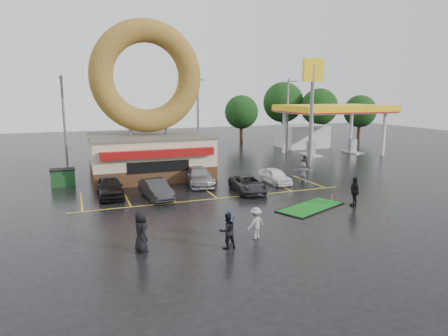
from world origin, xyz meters
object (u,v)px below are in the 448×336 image
object	(u,v)px
car_dgrey	(156,189)
car_grey	(248,184)
dumpster	(63,178)
streetlight_mid	(198,116)
shell_sign	(312,92)
car_black	(110,187)
streetlight_right	(288,113)
person_blue	(230,224)
car_silver	(198,176)
person_cameraman	(354,192)
streetlight_left	(64,119)
putting_green	(311,207)
gas_station	(319,122)
donut_shop	(149,126)
car_white	(275,176)

from	to	relation	value
car_dgrey	car_grey	bearing A→B (deg)	-12.42
dumpster	streetlight_mid	bearing A→B (deg)	31.33
shell_sign	car_black	size ratio (longest dim) A/B	2.47
streetlight_right	person_blue	distance (m)	32.00
car_silver	person_cameraman	distance (m)	12.28
streetlight_mid	car_grey	xyz separation A→B (m)	(-1.26, -16.54, -4.17)
streetlight_left	putting_green	distance (m)	26.01
dumpster	person_cameraman	bearing A→B (deg)	-38.14
car_black	car_silver	distance (m)	7.19
streetlight_mid	person_blue	world-z (taller)	streetlight_mid
dumpster	gas_station	bearing A→B (deg)	15.06
donut_shop	car_black	world-z (taller)	donut_shop
gas_station	streetlight_left	size ratio (longest dim) A/B	1.52
streetlight_mid	dumpster	distance (m)	17.63
car_black	person_blue	bearing A→B (deg)	-64.02
shell_sign	streetlight_mid	world-z (taller)	shell_sign
car_silver	dumpster	distance (m)	10.80
putting_green	streetlight_left	bearing A→B (deg)	125.49
streetlight_mid	car_white	xyz separation A→B (m)	(2.01, -14.69, -4.15)
shell_sign	car_black	bearing A→B (deg)	-164.57
gas_station	putting_green	distance (m)	26.84
streetlight_left	car_white	bearing A→B (deg)	-40.54
gas_station	person_blue	world-z (taller)	gas_station
gas_station	person_blue	bearing A→B (deg)	-131.25
dumpster	putting_green	size ratio (longest dim) A/B	0.34
streetlight_right	putting_green	bearing A→B (deg)	-116.03
gas_station	person_blue	xyz separation A→B (m)	(-22.05, -25.14, -2.93)
streetlight_mid	person_cameraman	world-z (taller)	streetlight_mid
streetlight_left	person_blue	world-z (taller)	streetlight_left
car_grey	person_cameraman	xyz separation A→B (m)	(5.00, -5.91, 0.36)
donut_shop	car_dgrey	size ratio (longest dim) A/B	3.31
donut_shop	streetlight_right	distance (m)	21.00
shell_sign	streetlight_mid	size ratio (longest dim) A/B	1.18
car_grey	person_blue	bearing A→B (deg)	-113.01
streetlight_right	car_dgrey	distance (m)	26.58
donut_shop	streetlight_mid	bearing A→B (deg)	48.62
streetlight_right	streetlight_left	bearing A→B (deg)	-175.60
gas_station	shell_sign	bearing A→B (deg)	-128.07
streetlight_mid	car_white	size ratio (longest dim) A/B	2.43
dumpster	streetlight_right	bearing A→B (deg)	19.40
donut_shop	person_blue	world-z (taller)	donut_shop
person_cameraman	streetlight_left	bearing A→B (deg)	-126.56
donut_shop	car_grey	world-z (taller)	donut_shop
car_black	car_dgrey	world-z (taller)	car_black
donut_shop	dumpster	world-z (taller)	donut_shop
donut_shop	streetlight_left	xyz separation A→B (m)	(-7.00, 6.95, 0.32)
streetlight_mid	putting_green	world-z (taller)	streetlight_mid
car_grey	shell_sign	bearing A→B (deg)	42.81
car_white	dumpster	distance (m)	17.05
donut_shop	person_cameraman	xyz separation A→B (m)	(10.75, -14.50, -3.49)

